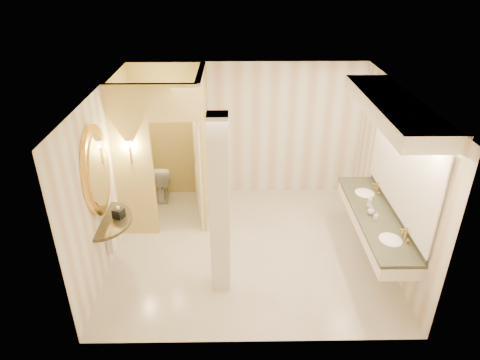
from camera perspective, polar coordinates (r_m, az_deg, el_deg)
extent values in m
plane|color=beige|center=(7.38, 1.23, -8.99)|extent=(4.50, 4.50, 0.00)
plane|color=white|center=(6.16, 1.49, 11.57)|extent=(4.50, 4.50, 0.00)
cube|color=white|center=(8.49, 0.86, 6.58)|extent=(4.50, 0.02, 2.70)
cube|color=white|center=(4.97, 2.18, -10.33)|extent=(4.50, 0.02, 2.70)
cube|color=white|center=(6.95, -17.52, 0.20)|extent=(0.02, 4.00, 2.70)
cube|color=white|center=(7.11, 19.78, 0.45)|extent=(0.02, 4.00, 2.70)
cube|color=#D9C371|center=(7.81, -4.88, 4.54)|extent=(0.10, 1.50, 2.70)
cube|color=#D9C371|center=(7.30, -14.09, 2.04)|extent=(0.65, 0.10, 2.70)
cube|color=#D9C371|center=(6.79, -9.05, 10.14)|extent=(0.80, 0.10, 0.60)
cube|color=white|center=(7.61, -5.52, 1.39)|extent=(0.20, 0.80, 2.10)
cylinder|color=gold|center=(7.16, -14.38, 3.24)|extent=(0.03, 0.03, 0.30)
cone|color=white|center=(7.08, -14.57, 4.71)|extent=(0.14, 0.14, 0.14)
cube|color=white|center=(7.03, 17.57, -5.35)|extent=(0.60, 2.46, 0.24)
cube|color=black|center=(6.96, 17.71, -4.52)|extent=(0.64, 2.50, 0.05)
cube|color=black|center=(7.02, 19.96, -3.96)|extent=(0.03, 2.46, 0.10)
ellipsoid|color=white|center=(6.45, 19.38, -7.82)|extent=(0.40, 0.44, 0.15)
cylinder|color=gold|center=(6.45, 21.23, -6.78)|extent=(0.03, 0.03, 0.22)
ellipsoid|color=white|center=(7.52, 16.24, -1.95)|extent=(0.40, 0.44, 0.15)
cylinder|color=gold|center=(7.52, 17.83, -1.06)|extent=(0.03, 0.03, 0.22)
cube|color=white|center=(6.67, 20.99, 1.76)|extent=(0.03, 2.46, 1.40)
cube|color=white|center=(6.25, 20.00, 9.11)|extent=(0.75, 2.66, 0.22)
cylinder|color=black|center=(6.83, -17.70, -5.22)|extent=(1.05, 1.05, 0.05)
cube|color=white|center=(6.98, -17.03, -7.30)|extent=(0.10, 0.10, 0.60)
cylinder|color=#EDB445|center=(6.42, -18.60, 1.17)|extent=(0.07, 1.05, 1.05)
cylinder|color=white|center=(6.41, -18.26, 1.18)|extent=(0.02, 0.84, 0.84)
cube|color=white|center=(5.88, -2.74, -3.73)|extent=(0.28, 0.28, 2.70)
cube|color=black|center=(6.76, -15.87, -4.28)|extent=(0.19, 0.19, 0.15)
imported|color=white|center=(8.78, -10.53, -0.10)|extent=(0.47, 0.77, 0.76)
imported|color=beige|center=(6.77, 17.69, -4.64)|extent=(0.07, 0.07, 0.13)
imported|color=silver|center=(6.89, 17.08, -3.89)|extent=(0.13, 0.13, 0.13)
imported|color=#C6B28C|center=(7.07, 16.92, -2.74)|extent=(0.08, 0.08, 0.19)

